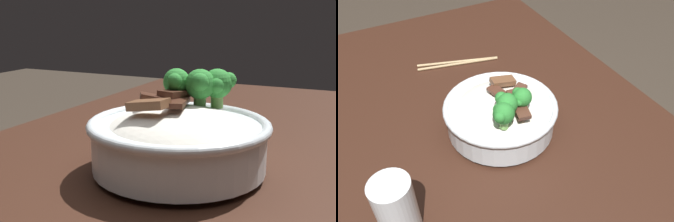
% 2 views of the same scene
% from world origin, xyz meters
% --- Properties ---
extents(rice_bowl, '(0.23, 0.23, 0.13)m').
position_xyz_m(rice_bowl, '(0.05, -0.05, 0.81)').
color(rice_bowl, silver).
rests_on(rice_bowl, dining_table).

